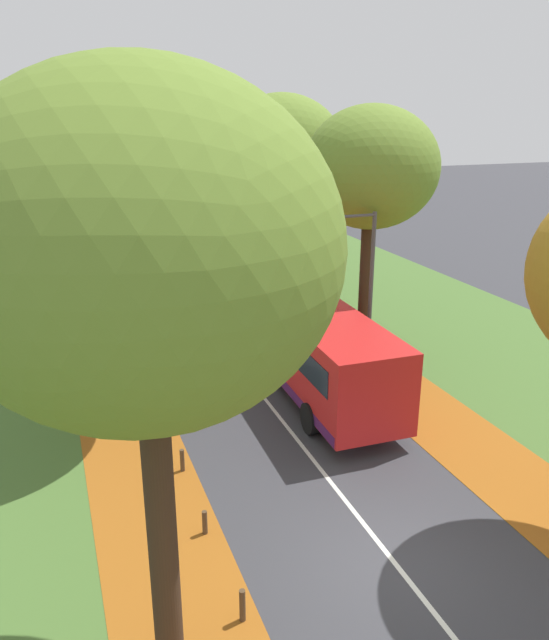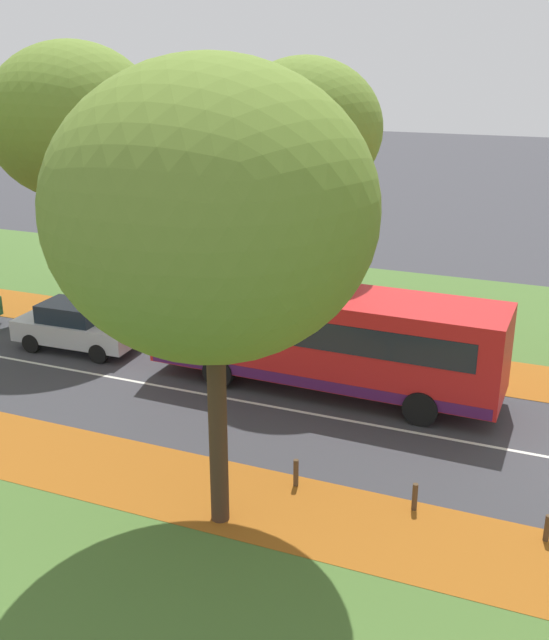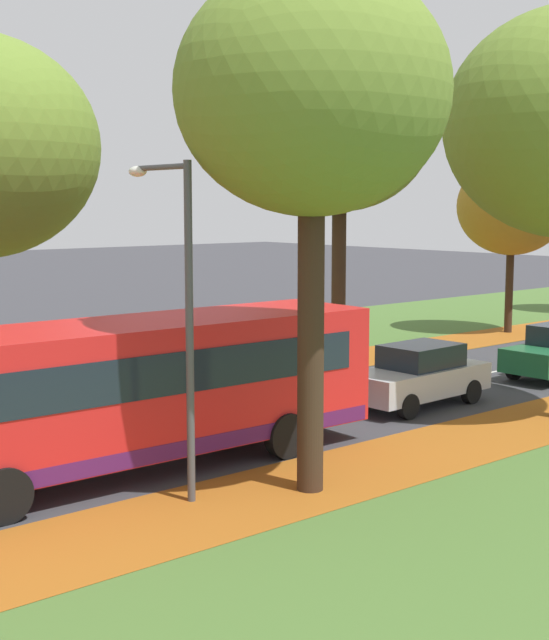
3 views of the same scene
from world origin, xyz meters
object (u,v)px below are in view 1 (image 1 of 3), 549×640
object	(u,v)px
bollard_fourth	(182,460)
bollard_fifth	(161,415)
tree_right_far	(223,148)
bus	(308,339)
tree_right_distant	(192,145)
tree_left_distant	(57,145)
car_green_following	(205,265)
streetlamp_right	(363,279)
car_red_fourth_in_line	(158,226)
bollard_third	(205,523)
tree_right_near	(371,169)
tree_left_far	(65,179)
tree_left_mid	(62,142)
car_black_trailing	(146,214)
tree_right_mid	(281,153)
car_silver_lead	(232,296)
tree_left_near	(75,206)
bollard_second	(242,606)
car_blue_third_in_line	(179,241)
tree_left_nearest	(142,251)

from	to	relation	value
bollard_fourth	bollard_fifth	bearing A→B (deg)	91.66
tree_right_far	bus	size ratio (longest dim) A/B	0.89
tree_right_distant	bus	bearing A→B (deg)	-96.22
tree_left_distant	bollard_fifth	size ratio (longest dim) A/B	12.55
tree_right_distant	car_green_following	xyz separation A→B (m)	(-3.35, -16.56, -5.60)
tree_right_distant	streetlamp_right	distance (m)	31.91
tree_right_far	car_red_fourth_in_line	xyz separation A→B (m)	(-3.54, 6.12, -5.92)
bollard_third	tree_right_near	bearing A→B (deg)	45.00
tree_left_distant	bus	distance (m)	32.54
tree_left_far	streetlamp_right	bearing A→B (deg)	-68.73
tree_right_near	tree_right_distant	distance (m)	29.73
tree_left_far	tree_left_distant	distance (m)	9.74
tree_left_distant	tree_right_far	xyz separation A→B (m)	(10.00, -9.47, 0.15)
tree_right_distant	tree_right_near	bearing A→B (deg)	-90.62
tree_left_mid	car_black_trailing	world-z (taller)	tree_left_mid
bus	car_red_fourth_in_line	world-z (taller)	bus
tree_right_far	streetlamp_right	distance (m)	22.46
bollard_fifth	tree_right_far	bearing A→B (deg)	69.50
tree_right_near	tree_right_mid	distance (m)	8.57
tree_right_near	car_red_fourth_in_line	world-z (taller)	tree_right_near
car_silver_lead	streetlamp_right	bearing A→B (deg)	-76.76
streetlamp_right	tree_left_near	bearing A→B (deg)	179.51
streetlamp_right	car_red_fourth_in_line	xyz separation A→B (m)	(-2.15, 28.34, -2.92)
car_green_following	tree_left_distant	bearing A→B (deg)	112.41
tree_left_distant	tree_right_far	distance (m)	13.78
streetlamp_right	bollard_fourth	bearing A→B (deg)	-152.78
bollard_second	car_green_following	world-z (taller)	car_green_following
car_blue_third_in_line	car_red_fourth_in_line	world-z (taller)	same
tree_right_near	tree_right_mid	size ratio (longest dim) A/B	0.95
tree_left_near	tree_left_distant	bearing A→B (deg)	89.11
bus	tree_right_distant	bearing A→B (deg)	83.78
tree_left_nearest	tree_right_mid	world-z (taller)	tree_left_nearest
car_black_trailing	tree_left_distant	bearing A→B (deg)	-157.31
bus	car_silver_lead	distance (m)	8.72
tree_right_distant	bollard_third	xyz separation A→B (m)	(-8.80, -38.20, -6.11)
tree_left_mid	car_green_following	bearing A→B (deg)	20.69
tree_left_far	tree_right_near	size ratio (longest dim) A/B	0.76
car_black_trailing	car_blue_third_in_line	bearing A→B (deg)	-88.42
tree_left_mid	bollard_fourth	distance (m)	17.95
tree_right_near	streetlamp_right	world-z (taller)	tree_right_near
tree_left_far	bollard_second	bearing A→B (deg)	-87.49
tree_left_mid	streetlamp_right	bearing A→B (deg)	-54.84
car_black_trailing	tree_left_mid	bearing A→B (deg)	-107.17
bollard_second	car_blue_third_in_line	world-z (taller)	car_blue_third_in_line
bollard_third	car_black_trailing	xyz separation A→B (m)	(5.18, 40.85, 0.51)
tree_left_nearest	bollard_third	world-z (taller)	tree_left_nearest
bollard_third	bus	world-z (taller)	bus
bollard_third	bus	size ratio (longest dim) A/B	0.06
car_black_trailing	streetlamp_right	bearing A→B (deg)	-86.54
car_green_following	tree_right_far	bearing A→B (deg)	65.44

